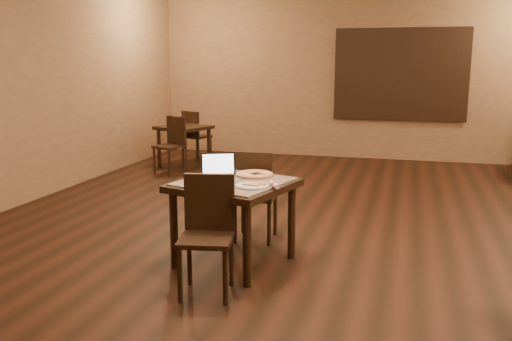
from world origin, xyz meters
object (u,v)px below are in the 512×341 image
(other_table_b, at_px, (184,133))
(other_table_b_chair_near, at_px, (172,141))
(pizza_pan, at_px, (254,176))
(chair_main_near, at_px, (208,227))
(other_table_b_chair_far, at_px, (194,133))
(tiled_table, at_px, (234,192))
(chair_main_far, at_px, (254,191))
(laptop, at_px, (216,171))

(other_table_b, distance_m, other_table_b_chair_near, 0.54)
(pizza_pan, bearing_deg, chair_main_near, -98.94)
(other_table_b_chair_near, bearing_deg, other_table_b_chair_far, 113.30)
(tiled_table, xyz_separation_m, chair_main_far, (0.01, 0.62, -0.13))
(tiled_table, bearing_deg, chair_main_far, 105.39)
(tiled_table, xyz_separation_m, laptop, (-0.20, 0.10, 0.16))
(other_table_b_chair_far, bearing_deg, pizza_pan, 138.92)
(other_table_b, bearing_deg, other_table_b_chair_far, 113.30)
(chair_main_near, height_order, laptop, laptop)
(laptop, height_order, other_table_b_chair_near, laptop)
(chair_main_far, height_order, laptop, laptop)
(tiled_table, bearing_deg, other_table_b_chair_far, 132.02)
(laptop, bearing_deg, other_table_b, 94.08)
(chair_main_far, distance_m, other_table_b_chair_far, 4.60)
(other_table_b, xyz_separation_m, other_table_b_chair_near, (0.03, -0.54, -0.07))
(chair_main_near, xyz_separation_m, pizza_pan, (0.14, 0.86, 0.24))
(chair_main_far, distance_m, other_table_b, 4.12)
(pizza_pan, relative_size, other_table_b_chair_far, 0.38)
(pizza_pan, bearing_deg, other_table_b_chair_far, 118.58)
(chair_main_far, bearing_deg, other_table_b, -60.84)
(tiled_table, relative_size, other_table_b_chair_near, 1.25)
(chair_main_near, distance_m, other_table_b_chair_near, 4.70)
(chair_main_near, distance_m, chair_main_far, 1.24)
(tiled_table, bearing_deg, pizza_pan, 79.33)
(laptop, bearing_deg, chair_main_far, 45.37)
(chair_main_far, xyz_separation_m, laptop, (-0.21, -0.52, 0.29))
(chair_main_near, height_order, other_table_b, chair_main_near)
(laptop, height_order, pizza_pan, laptop)
(tiled_table, xyz_separation_m, other_table_b, (-2.24, 4.08, -0.07))
(tiled_table, distance_m, other_table_b, 4.65)
(other_table_b_chair_far, bearing_deg, chair_main_far, 139.92)
(chair_main_near, bearing_deg, other_table_b, 104.51)
(laptop, distance_m, pizza_pan, 0.35)
(tiled_table, distance_m, other_table_b_chair_near, 4.18)
(laptop, bearing_deg, other_table_b_chair_near, 97.24)
(chair_main_far, bearing_deg, chair_main_near, 85.27)
(pizza_pan, distance_m, other_table_b, 4.51)
(chair_main_far, distance_m, other_table_b_chair_near, 3.67)
(chair_main_near, bearing_deg, pizza_pan, 70.28)
(tiled_table, distance_m, chair_main_near, 0.63)
(chair_main_near, bearing_deg, other_table_b_chair_near, 107.00)
(pizza_pan, bearing_deg, other_table_b, 121.54)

